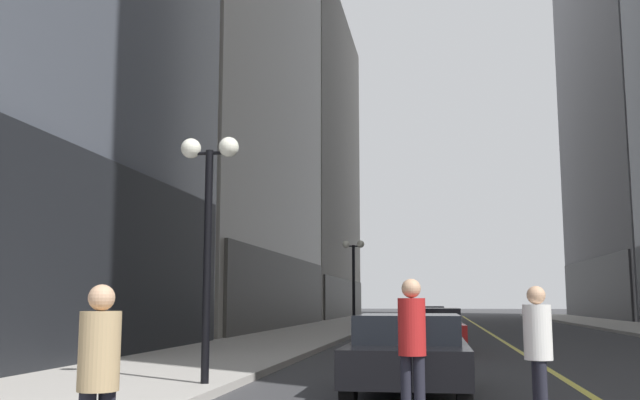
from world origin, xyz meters
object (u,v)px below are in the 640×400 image
object	(u,v)px
pedestrian_in_red_jacket	(412,340)
pedestrian_in_tan_trench	(99,371)
car_black	(409,352)
car_blue	(424,321)
pedestrian_in_white_shirt	(538,346)
car_red	(433,328)
street_lamp_left_near	(209,203)
street_lamp_left_far	(354,265)

from	to	relation	value
pedestrian_in_red_jacket	pedestrian_in_tan_trench	size ratio (longest dim) A/B	1.08
car_black	car_blue	xyz separation A→B (m)	(-0.07, 18.09, -0.00)
pedestrian_in_white_shirt	car_black	bearing A→B (deg)	119.79
pedestrian_in_red_jacket	car_red	bearing A→B (deg)	89.28
car_red	car_blue	bearing A→B (deg)	92.99
pedestrian_in_white_shirt	street_lamp_left_near	bearing A→B (deg)	150.66
pedestrian_in_red_jacket	street_lamp_left_near	xyz separation A→B (m)	(-3.63, 3.03, 2.19)
car_black	pedestrian_in_white_shirt	bearing A→B (deg)	-60.21
car_red	pedestrian_in_tan_trench	size ratio (longest dim) A/B	2.53
car_blue	car_black	bearing A→B (deg)	-89.79
car_blue	pedestrian_in_red_jacket	bearing A→B (deg)	-89.36
car_blue	pedestrian_in_red_jacket	distance (m)	21.17
car_blue	street_lamp_left_near	world-z (taller)	street_lamp_left_near
car_red	pedestrian_in_white_shirt	size ratio (longest dim) A/B	2.46
car_blue	pedestrian_in_red_jacket	world-z (taller)	pedestrian_in_red_jacket
street_lamp_left_near	street_lamp_left_far	world-z (taller)	same
car_red	street_lamp_left_near	distance (m)	11.34
street_lamp_left_near	pedestrian_in_red_jacket	bearing A→B (deg)	-39.83
car_red	street_lamp_left_near	size ratio (longest dim) A/B	0.96
car_black	pedestrian_in_white_shirt	size ratio (longest dim) A/B	2.37
car_red	pedestrian_in_white_shirt	distance (m)	13.34
car_black	pedestrian_in_tan_trench	size ratio (longest dim) A/B	2.43
pedestrian_in_tan_trench	car_red	bearing A→B (deg)	81.14
car_blue	street_lamp_left_near	bearing A→B (deg)	-100.59
car_black	pedestrian_in_tan_trench	world-z (taller)	pedestrian_in_tan_trench
car_red	pedestrian_in_red_jacket	size ratio (longest dim) A/B	2.34
street_lamp_left_far	pedestrian_in_white_shirt	bearing A→B (deg)	-78.50
car_red	pedestrian_in_tan_trench	world-z (taller)	pedestrian_in_tan_trench
pedestrian_in_tan_trench	street_lamp_left_near	distance (m)	6.88
pedestrian_in_white_shirt	street_lamp_left_near	distance (m)	6.31
pedestrian_in_red_jacket	street_lamp_left_near	distance (m)	5.21
street_lamp_left_near	street_lamp_left_far	size ratio (longest dim) A/B	1.00
pedestrian_in_white_shirt	street_lamp_left_far	bearing A→B (deg)	101.50
pedestrian_in_red_jacket	pedestrian_in_tan_trench	world-z (taller)	pedestrian_in_red_jacket
pedestrian_in_white_shirt	street_lamp_left_far	world-z (taller)	street_lamp_left_far
car_black	pedestrian_in_tan_trench	xyz separation A→B (m)	(-2.28, -6.43, 0.26)
car_black	pedestrian_in_red_jacket	distance (m)	3.10
car_red	car_blue	xyz separation A→B (m)	(-0.40, 7.76, -0.00)
car_blue	pedestrian_in_white_shirt	world-z (taller)	pedestrian_in_white_shirt
car_blue	pedestrian_in_white_shirt	xyz separation A→B (m)	(1.75, -21.03, 0.29)
pedestrian_in_red_jacket	car_black	bearing A→B (deg)	93.15
car_black	pedestrian_in_red_jacket	xyz separation A→B (m)	(0.17, -3.07, 0.35)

